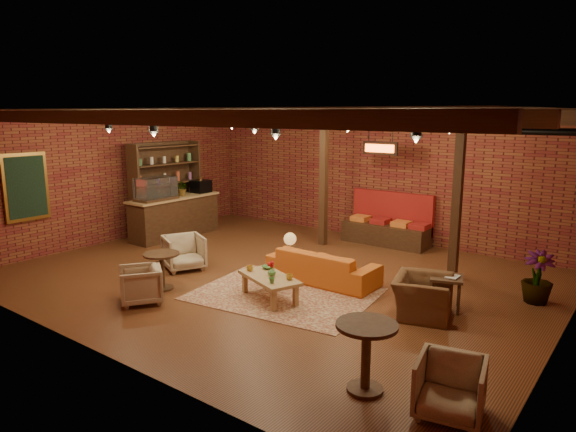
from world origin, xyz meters
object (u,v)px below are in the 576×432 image
Objects in this scene: side_table_lamp at (290,242)px; armchair_b at (141,283)px; coffee_table at (269,278)px; round_table_left at (162,265)px; round_table_right at (366,346)px; armchair_right at (423,290)px; armchair_far at (450,385)px; plant_tall at (543,226)px; sofa at (323,266)px; side_table_book at (447,279)px; armchair_a at (184,251)px.

side_table_lamp is 1.16× the size of armchair_b.
armchair_b reaches higher than coffee_table.
round_table_left is 4.71m from round_table_right.
armchair_right reaches higher than armchair_far.
armchair_b is at bearing -138.77° from coffee_table.
round_table_left is at bearing 169.25° from round_table_right.
side_table_lamp is 0.30× the size of plant_tall.
sofa is 3.17× the size of round_table_left.
round_table_left is 0.69× the size of armchair_right.
round_table_right reaches higher than armchair_far.
side_table_book is at bearing 25.45° from round_table_left.
round_table_right is (0.37, -2.52, 0.13)m from armchair_right.
armchair_a is at bearing 119.47° from round_table_left.
armchair_far is 0.26× the size of plant_tall.
armchair_right is (2.38, 0.88, 0.06)m from coffee_table.
armchair_far is at bearing -166.61° from armchair_right.
sofa is 2.67× the size of side_table_lamp.
side_table_lamp is (-0.67, 1.48, 0.24)m from coffee_table.
coffee_table is 2.92m from side_table_book.
plant_tall reaches higher than armchair_right.
side_table_lamp is 1.19× the size of round_table_left.
plant_tall reaches higher than armchair_a.
armchair_right is at bearing -11.19° from side_table_lamp.
sofa is 3.10× the size of armchair_b.
armchair_far is at bearing -69.04° from side_table_book.
side_table_lamp is at bearing -165.94° from plant_tall.
round_table_right is at bearing 173.26° from armchair_right.
armchair_b reaches higher than sofa.
armchair_far reaches higher than sofa.
plant_tall is at bearing 77.37° from round_table_right.
round_table_right is (5.22, -1.93, 0.16)m from armchair_a.
round_table_left is at bearing 160.53° from armchair_far.
armchair_a reaches higher than armchair_far.
armchair_b is (-1.86, -2.75, 0.03)m from sofa.
armchair_a is 1.13× the size of armchair_b.
side_table_lamp is 0.82× the size of armchair_right.
side_table_book is at bearing -179.21° from sofa.
armchair_b is (0.84, -1.71, -0.04)m from armchair_a.
armchair_a is (-0.60, 1.05, -0.07)m from round_table_left.
coffee_table reaches higher than sofa.
round_table_left is at bearing -124.34° from armchair_a.
armchair_right is 1.52× the size of side_table_book.
coffee_table is at bearing -70.41° from armchair_a.
sofa is 0.95m from side_table_lamp.
side_table_lamp is 3.25m from side_table_book.
sofa reaches higher than side_table_book.
side_table_lamp reaches higher than armchair_b.
sofa is 1.58× the size of coffee_table.
coffee_table is at bearing -152.33° from side_table_book.
armchair_right reaches higher than sofa.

